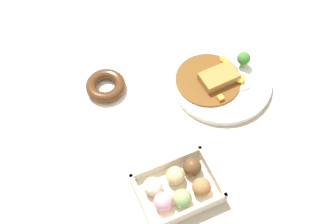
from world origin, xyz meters
TOP-DOWN VIEW (x-y plane):
  - ground_plane at (0.00, 0.00)m, footprint 1.60×1.60m
  - curry_plate at (-0.12, -0.07)m, footprint 0.28×0.28m
  - donut_box at (0.12, 0.17)m, footprint 0.19×0.14m
  - chocolate_ring_donut at (0.17, -0.18)m, footprint 0.14×0.14m

SIDE VIEW (x-z plane):
  - ground_plane at x=0.00m, z-range 0.00..0.00m
  - curry_plate at x=-0.12m, z-range -0.02..0.05m
  - chocolate_ring_donut at x=0.17m, z-range 0.00..0.03m
  - donut_box at x=0.12m, z-range 0.00..0.05m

